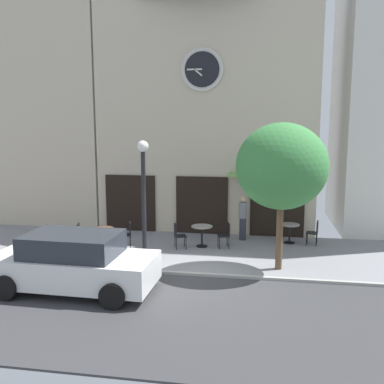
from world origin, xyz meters
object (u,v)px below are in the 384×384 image
Objects in this scene: cafe_table_center_right at (104,235)px; cafe_chair_by_entrance at (226,233)px; cafe_chair_near_lamp at (178,234)px; cafe_chair_under_awning at (81,234)px; pedestrian_grey at (243,218)px; cafe_chair_left_end at (314,231)px; cafe_chair_right_end at (128,233)px; parked_car_white at (74,263)px; street_lamp at (144,201)px; cafe_chair_curbside at (117,239)px; cafe_table_leftmost at (202,231)px; street_tree at (282,167)px; cafe_table_near_curb at (290,230)px.

cafe_chair_by_entrance is (4.20, 0.86, 0.00)m from cafe_table_center_right.
cafe_chair_near_lamp reaches higher than cafe_table_center_right.
cafe_chair_under_awning is 0.54× the size of pedestrian_grey.
cafe_chair_left_end is 8.38m from cafe_chair_under_awning.
cafe_chair_by_entrance is 1.00× the size of cafe_chair_under_awning.
cafe_table_center_right is at bearing -166.79° from cafe_chair_left_end.
parked_car_white reaches higher than cafe_chair_right_end.
cafe_chair_right_end is at bearing 87.89° from parked_car_white.
street_lamp reaches higher than pedestrian_grey.
cafe_chair_curbside is at bearing -94.64° from cafe_chair_right_end.
pedestrian_grey reaches higher than cafe_table_center_right.
cafe_chair_near_lamp is 3.43m from cafe_chair_under_awning.
pedestrian_grey is at bearing 39.59° from cafe_table_leftmost.
cafe_chair_curbside is 0.21× the size of parked_car_white.
street_lamp is 4.39m from pedestrian_grey.
cafe_table_leftmost is (-2.64, 1.99, -2.57)m from street_tree.
cafe_chair_under_awning is at bearing 160.73° from cafe_chair_curbside.
cafe_chair_right_end is at bearing -157.78° from pedestrian_grey.
cafe_chair_by_entrance is at bearing 131.95° from street_tree.
pedestrian_grey is (1.40, 1.16, 0.30)m from cafe_table_leftmost.
pedestrian_grey is (-1.23, 3.15, -2.27)m from street_tree.
pedestrian_grey is at bearing 20.13° from cafe_chair_under_awning.
cafe_table_near_curb is at bearing 23.39° from cafe_chair_by_entrance.
cafe_chair_left_end is at bearing 15.39° from cafe_chair_by_entrance.
pedestrian_grey reaches higher than cafe_chair_curbside.
cafe_table_near_curb is 0.80× the size of cafe_chair_curbside.
cafe_chair_under_awning is at bearing 159.62° from street_lamp.
cafe_chair_by_entrance is at bearing -156.61° from cafe_table_near_curb.
cafe_chair_left_end is (6.70, 2.27, 0.00)m from cafe_chair_curbside.
cafe_table_near_curb is 0.80× the size of cafe_chair_right_end.
cafe_chair_by_entrance is at bearing 7.80° from cafe_chair_right_end.
cafe_table_leftmost is 0.85× the size of cafe_chair_near_lamp.
parked_car_white is (-0.15, -4.11, 0.23)m from cafe_chair_right_end.
street_lamp reaches higher than cafe_table_near_curb.
street_lamp reaches higher than cafe_chair_right_end.
cafe_chair_curbside reaches higher than cafe_table_center_right.
cafe_chair_curbside reaches higher than cafe_table_leftmost.
cafe_chair_under_awning reaches higher than cafe_table_leftmost.
cafe_table_near_curb is at bearing 17.33° from cafe_table_leftmost.
street_lamp is at bearing -154.24° from cafe_chair_left_end.
cafe_chair_left_end is at bearing 11.46° from cafe_chair_right_end.
cafe_chair_by_entrance is 1.00× the size of cafe_chair_right_end.
street_lamp is at bearing -118.74° from cafe_chair_near_lamp.
street_tree is 6.62m from cafe_table_center_right.
street_lamp is at bearing 67.08° from parked_car_white.
street_tree is at bearing 25.74° from parked_car_white.
cafe_table_leftmost is at bearing -162.67° from cafe_table_near_curb.
cafe_table_leftmost is at bearing 12.01° from cafe_chair_under_awning.
pedestrian_grey is (4.75, 2.02, 0.34)m from cafe_table_center_right.
cafe_chair_near_lamp is 1.00× the size of cafe_chair_right_end.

